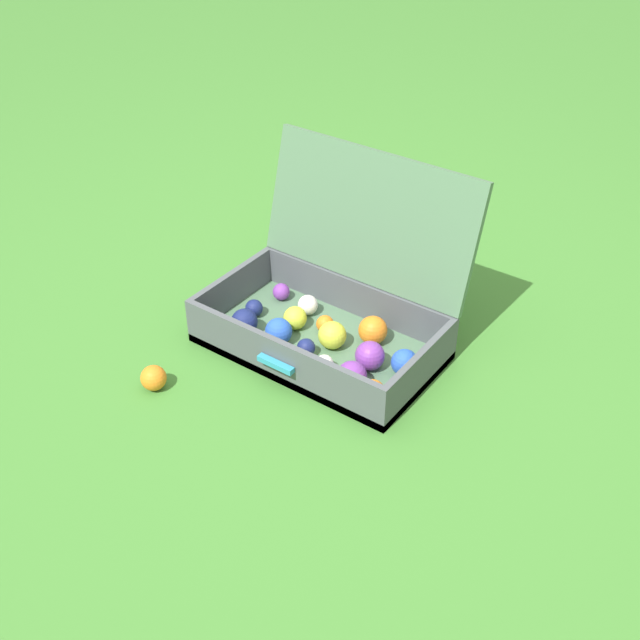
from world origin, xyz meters
TOP-DOWN VIEW (x-y plane):
  - ground_plane at (0.00, 0.00)m, footprint 16.00×16.00m
  - open_suitcase at (-0.01, 0.10)m, footprint 0.66×0.50m
  - stray_ball_on_grass at (-0.28, -0.34)m, footprint 0.07×0.07m

SIDE VIEW (x-z plane):
  - ground_plane at x=0.00m, z-range 0.00..0.00m
  - stray_ball_on_grass at x=-0.28m, z-range 0.00..0.07m
  - open_suitcase at x=-0.01m, z-range -0.14..0.36m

